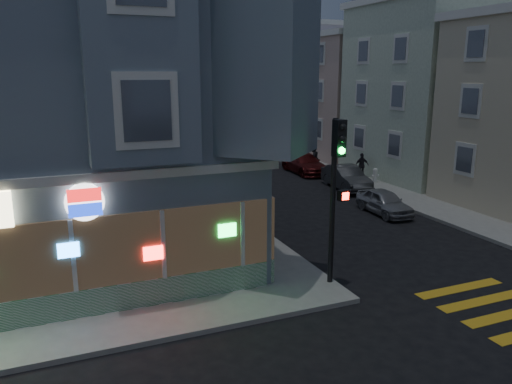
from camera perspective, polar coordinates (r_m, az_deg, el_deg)
ground at (r=12.61m, az=5.23°, el=-18.52°), size 120.00×120.00×0.00m
sidewalk_ne at (r=43.39m, az=18.20°, el=4.11°), size 24.00×42.00×0.15m
corner_building at (r=20.43m, az=-25.48°, el=9.83°), size 14.60×14.60×11.40m
row_house_b at (r=35.38m, az=21.89°, el=10.52°), size 12.00×8.60×10.50m
row_house_c at (r=42.34m, az=13.22°, el=10.45°), size 12.00×8.60×9.00m
row_house_d at (r=49.90m, az=7.14°, el=11.98°), size 12.00×8.60×10.50m
utility_pole at (r=37.57m, az=4.62°, el=10.63°), size 2.20×0.30×9.00m
street_tree_near at (r=43.12m, az=1.16°, el=9.90°), size 3.00×3.00×5.30m
street_tree_far at (r=50.54m, az=-2.54°, el=10.42°), size 3.00×3.00×5.30m
pedestrian_a at (r=34.06m, az=6.59°, el=3.88°), size 1.00×0.88×1.73m
pedestrian_b at (r=32.28m, az=11.99°, el=2.99°), size 0.97×0.53×1.56m
parked_car_a at (r=24.80m, az=14.45°, el=-1.11°), size 1.59×3.54×1.18m
parked_car_b at (r=29.58m, az=10.27°, el=1.63°), size 1.92×4.32×1.38m
parked_car_c at (r=33.98m, az=5.55°, el=3.29°), size 2.04×4.65×1.33m
parked_car_d at (r=41.16m, az=-2.88°, el=5.24°), size 3.05×5.63×1.50m
traffic_signal at (r=15.26m, az=9.20°, el=1.98°), size 0.62×0.58×5.21m
fire_hydrant at (r=31.18m, az=13.45°, el=1.94°), size 0.50×0.29×0.88m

